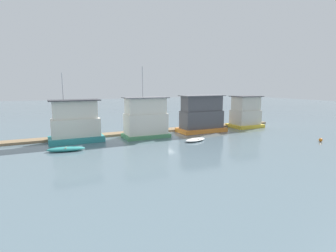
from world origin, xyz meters
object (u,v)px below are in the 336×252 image
object	(u,v)px
houseboat_green	(146,119)
dinghy_white	(195,140)
houseboat_orange	(202,115)
houseboat_yellow	(246,113)
houseboat_teal	(76,124)
buoy_orange	(321,140)
mooring_post_far_left	(130,129)
dinghy_teal	(66,149)

from	to	relation	value
houseboat_green	dinghy_white	distance (m)	7.35
houseboat_orange	houseboat_yellow	world-z (taller)	houseboat_orange
houseboat_green	houseboat_orange	world-z (taller)	houseboat_green
houseboat_teal	dinghy_white	xyz separation A→B (m)	(13.62, -6.12, -2.12)
houseboat_teal	buoy_orange	xyz separation A→B (m)	(27.73, -13.17, -2.09)
houseboat_teal	dinghy_white	bearing A→B (deg)	-24.19
mooring_post_far_left	buoy_orange	bearing A→B (deg)	-34.58
houseboat_green	houseboat_yellow	size ratio (longest dim) A/B	1.80
dinghy_white	mooring_post_far_left	world-z (taller)	mooring_post_far_left
houseboat_green	dinghy_white	size ratio (longest dim) A/B	2.76
houseboat_yellow	dinghy_teal	xyz separation A→B (m)	(-28.71, -4.44, -2.16)
houseboat_green	dinghy_teal	size ratio (longest dim) A/B	2.33
dinghy_white	buoy_orange	world-z (taller)	buoy_orange
houseboat_green	buoy_orange	distance (m)	22.53
houseboat_yellow	dinghy_white	world-z (taller)	houseboat_yellow
houseboat_teal	houseboat_green	bearing A→B (deg)	-6.53
dinghy_teal	houseboat_green	bearing A→B (deg)	18.61
houseboat_green	houseboat_orange	distance (m)	9.18
dinghy_teal	buoy_orange	world-z (taller)	dinghy_teal
houseboat_green	mooring_post_far_left	size ratio (longest dim) A/B	4.72
houseboat_orange	dinghy_teal	distance (m)	20.18
houseboat_teal	houseboat_yellow	xyz separation A→B (m)	(27.11, -0.11, 0.10)
dinghy_white	buoy_orange	size ratio (longest dim) A/B	7.74
dinghy_teal	mooring_post_far_left	bearing A→B (deg)	31.68
mooring_post_far_left	houseboat_yellow	bearing A→B (deg)	-2.99
houseboat_teal	houseboat_orange	xyz separation A→B (m)	(18.07, -0.64, 0.22)
houseboat_yellow	dinghy_teal	distance (m)	29.13
houseboat_yellow	dinghy_teal	bearing A→B (deg)	-171.21
houseboat_green	buoy_orange	world-z (taller)	houseboat_green
dinghy_teal	buoy_orange	distance (m)	30.56
houseboat_yellow	buoy_orange	distance (m)	13.25
houseboat_yellow	dinghy_white	xyz separation A→B (m)	(-13.49, -6.01, -2.22)
houseboat_teal	houseboat_orange	bearing A→B (deg)	-2.01
houseboat_green	houseboat_yellow	bearing A→B (deg)	2.86
houseboat_yellow	houseboat_green	bearing A→B (deg)	-177.14
dinghy_teal	dinghy_white	size ratio (longest dim) A/B	1.18
dinghy_white	buoy_orange	xyz separation A→B (m)	(14.10, -7.05, 0.04)
houseboat_teal	houseboat_orange	distance (m)	18.08
houseboat_orange	buoy_orange	bearing A→B (deg)	-52.38
houseboat_teal	dinghy_white	distance (m)	15.09
houseboat_yellow	dinghy_white	size ratio (longest dim) A/B	1.54
dinghy_white	dinghy_teal	bearing A→B (deg)	174.12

